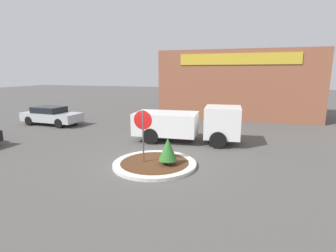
{
  "coord_description": "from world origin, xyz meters",
  "views": [
    {
      "loc": [
        3.76,
        -10.37,
        4.05
      ],
      "look_at": [
        -0.04,
        2.16,
        1.36
      ],
      "focal_mm": 28.0,
      "sensor_mm": 36.0,
      "label": 1
    }
  ],
  "objects": [
    {
      "name": "ground_plane",
      "position": [
        0.0,
        0.0,
        0.0
      ],
      "size": [
        120.0,
        120.0,
        0.0
      ],
      "primitive_type": "plane",
      "color": "#514F4C"
    },
    {
      "name": "traffic_island",
      "position": [
        0.0,
        0.0,
        0.07
      ],
      "size": [
        3.69,
        3.69,
        0.14
      ],
      "color": "beige",
      "rests_on": "ground_plane"
    },
    {
      "name": "stop_sign",
      "position": [
        -0.49,
        -0.09,
        1.74
      ],
      "size": [
        0.83,
        0.07,
        2.47
      ],
      "color": "#4C4C51",
      "rests_on": "ground_plane"
    },
    {
      "name": "island_shrub",
      "position": [
        0.64,
        -0.09,
        0.83
      ],
      "size": [
        0.8,
        0.8,
        1.17
      ],
      "color": "brown",
      "rests_on": "traffic_island"
    },
    {
      "name": "utility_truck",
      "position": [
        0.54,
        4.4,
        1.12
      ],
      "size": [
        6.25,
        2.6,
        2.14
      ],
      "rotation": [
        0.0,
        0.0,
        0.06
      ],
      "color": "white",
      "rests_on": "ground_plane"
    },
    {
      "name": "storefront_building",
      "position": [
        2.85,
        15.13,
        2.96
      ],
      "size": [
        13.59,
        6.07,
        5.91
      ],
      "color": "#93563D",
      "rests_on": "ground_plane"
    },
    {
      "name": "parked_sedan_silver",
      "position": [
        -10.86,
        6.34,
        0.74
      ],
      "size": [
        4.79,
        2.17,
        1.42
      ],
      "rotation": [
        0.0,
        0.0,
        -0.06
      ],
      "color": "#B7B7BC",
      "rests_on": "ground_plane"
    }
  ]
}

